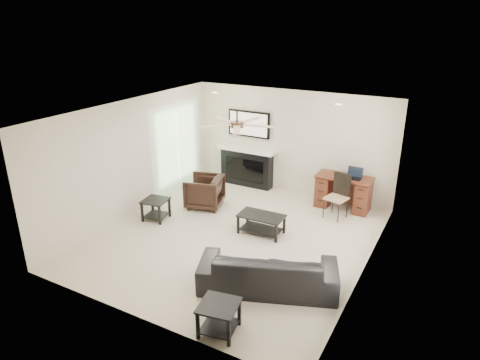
{
  "coord_description": "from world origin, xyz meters",
  "views": [
    {
      "loc": [
        3.66,
        -6.48,
        4.09
      ],
      "look_at": [
        -0.01,
        0.23,
        1.13
      ],
      "focal_mm": 32.0,
      "sensor_mm": 36.0,
      "label": 1
    }
  ],
  "objects": [
    {
      "name": "armchair",
      "position": [
        -1.33,
        0.96,
        0.36
      ],
      "size": [
        0.97,
        0.96,
        0.72
      ],
      "primitive_type": "imported",
      "rotation": [
        0.0,
        0.0,
        -1.3
      ],
      "color": "black",
      "rests_on": "ground"
    },
    {
      "name": "coffee_table",
      "position": [
        0.37,
        0.41,
        0.2
      ],
      "size": [
        0.91,
        0.52,
        0.4
      ],
      "primitive_type": "cube",
      "rotation": [
        0.0,
        0.0,
        0.02
      ],
      "color": "black",
      "rests_on": "ground"
    },
    {
      "name": "desk",
      "position": [
        1.46,
        2.37,
        0.38
      ],
      "size": [
        1.22,
        0.56,
        0.76
      ],
      "primitive_type": "cube",
      "color": "#402510",
      "rests_on": "ground"
    },
    {
      "name": "fireplace_unit",
      "position": [
        -1.11,
        2.58,
        0.95
      ],
      "size": [
        1.52,
        0.34,
        1.91
      ],
      "primitive_type": "cube",
      "color": "black",
      "rests_on": "ground"
    },
    {
      "name": "end_table_near",
      "position": [
        1.12,
        -2.44,
        0.23
      ],
      "size": [
        0.6,
        0.6,
        0.45
      ],
      "primitive_type": "cube",
      "rotation": [
        0.0,
        0.0,
        0.18
      ],
      "color": "black",
      "rests_on": "ground"
    },
    {
      "name": "laptop",
      "position": [
        1.66,
        2.35,
        0.88
      ],
      "size": [
        0.33,
        0.24,
        0.23
      ],
      "primitive_type": "cube",
      "color": "black",
      "rests_on": "desk"
    },
    {
      "name": "sofa",
      "position": [
        1.27,
        -1.19,
        0.32
      ],
      "size": [
        2.34,
        1.57,
        0.64
      ],
      "primitive_type": "imported",
      "rotation": [
        0.0,
        0.0,
        3.51
      ],
      "color": "black",
      "rests_on": "ground"
    },
    {
      "name": "room_shell",
      "position": [
        0.19,
        0.08,
        1.68
      ],
      "size": [
        5.5,
        5.54,
        2.52
      ],
      "color": "beige",
      "rests_on": "ground"
    },
    {
      "name": "desk_chair",
      "position": [
        1.46,
        1.82,
        0.48
      ],
      "size": [
        0.52,
        0.53,
        0.97
      ],
      "primitive_type": "cube",
      "rotation": [
        0.0,
        0.0,
        -0.25
      ],
      "color": "black",
      "rests_on": "ground"
    },
    {
      "name": "end_table_left",
      "position": [
        -1.88,
        -0.09,
        0.23
      ],
      "size": [
        0.57,
        0.57,
        0.45
      ],
      "primitive_type": "cube",
      "rotation": [
        0.0,
        0.0,
        0.15
      ],
      "color": "black",
      "rests_on": "ground"
    }
  ]
}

